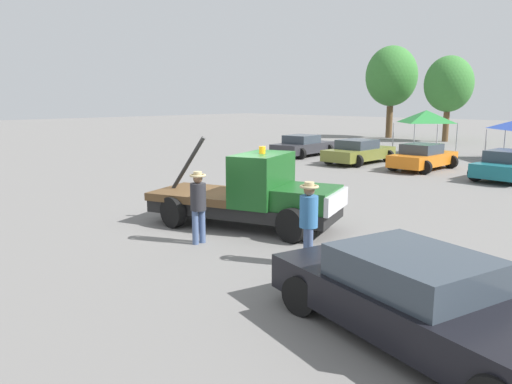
% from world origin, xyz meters
% --- Properties ---
extents(ground_plane, '(160.00, 160.00, 0.00)m').
position_xyz_m(ground_plane, '(0.00, 0.00, 0.00)').
color(ground_plane, slate).
extents(tow_truck, '(5.76, 3.61, 2.51)m').
position_xyz_m(tow_truck, '(0.31, 0.11, 0.91)').
color(tow_truck, black).
rests_on(tow_truck, ground).
extents(foreground_car, '(5.52, 3.24, 1.34)m').
position_xyz_m(foreground_car, '(6.82, -3.04, 0.65)').
color(foreground_car, black).
rests_on(foreground_car, ground).
extents(person_near_truck, '(0.41, 0.41, 1.85)m').
position_xyz_m(person_near_truck, '(3.46, -1.45, 1.09)').
color(person_near_truck, '#475B84').
rests_on(person_near_truck, ground).
extents(person_at_hood, '(0.40, 0.40, 1.82)m').
position_xyz_m(person_at_hood, '(0.44, -2.00, 1.07)').
color(person_at_hood, '#475B84').
rests_on(person_at_hood, ground).
extents(parked_car_charcoal, '(2.72, 4.79, 1.34)m').
position_xyz_m(parked_car_charcoal, '(-9.85, 15.01, 0.65)').
color(parked_car_charcoal, '#2D2D33').
rests_on(parked_car_charcoal, ground).
extents(parked_car_olive, '(2.50, 4.78, 1.34)m').
position_xyz_m(parked_car_olive, '(-5.35, 14.38, 0.65)').
color(parked_car_olive, olive).
rests_on(parked_car_olive, ground).
extents(parked_car_orange, '(2.39, 4.37, 1.34)m').
position_xyz_m(parked_car_orange, '(-1.58, 14.40, 0.65)').
color(parked_car_orange, orange).
rests_on(parked_car_orange, ground).
extents(parked_car_teal, '(2.62, 4.43, 1.34)m').
position_xyz_m(parked_car_teal, '(2.73, 13.97, 0.65)').
color(parked_car_teal, '#196670').
rests_on(parked_car_teal, ground).
extents(canopy_tent_green, '(3.00, 3.00, 2.86)m').
position_xyz_m(canopy_tent_green, '(-4.68, 21.09, 2.45)').
color(canopy_tent_green, '#9E9EA3').
rests_on(canopy_tent_green, ground).
extents(tree_center, '(4.66, 4.66, 8.31)m').
position_xyz_m(tree_center, '(-13.63, 32.47, 5.58)').
color(tree_center, brown).
rests_on(tree_center, ground).
extents(tree_right, '(3.97, 3.97, 7.09)m').
position_xyz_m(tree_right, '(-8.02, 31.95, 4.76)').
color(tree_right, brown).
rests_on(tree_right, ground).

